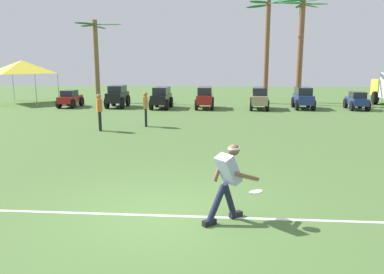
% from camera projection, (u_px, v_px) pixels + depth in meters
% --- Properties ---
extents(ground_plane, '(80.00, 80.00, 0.00)m').
position_uv_depth(ground_plane, '(163.00, 214.00, 7.11)').
color(ground_plane, '#486933').
extents(field_line_paint, '(25.98, 0.27, 0.01)m').
position_uv_depth(field_line_paint, '(162.00, 216.00, 7.04)').
color(field_line_paint, white).
rests_on(field_line_paint, ground_plane).
extents(frisbee_thrower, '(1.04, 0.64, 1.41)m').
position_uv_depth(frisbee_thrower, '(228.00, 178.00, 6.70)').
color(frisbee_thrower, '#191E38').
rests_on(frisbee_thrower, ground_plane).
extents(frisbee_in_flight, '(0.33, 0.33, 0.07)m').
position_uv_depth(frisbee_in_flight, '(256.00, 192.00, 6.88)').
color(frisbee_in_flight, white).
extents(teammate_near_sideline, '(0.33, 0.48, 1.56)m').
position_uv_depth(teammate_near_sideline, '(99.00, 109.00, 15.67)').
color(teammate_near_sideline, black).
rests_on(teammate_near_sideline, ground_plane).
extents(teammate_midfield, '(0.26, 0.50, 1.56)m').
position_uv_depth(teammate_midfield, '(146.00, 106.00, 16.76)').
color(teammate_midfield, black).
rests_on(teammate_midfield, ground_plane).
extents(parked_car_slot_a, '(1.09, 2.20, 1.10)m').
position_uv_depth(parked_car_slot_a, '(70.00, 98.00, 24.30)').
color(parked_car_slot_a, maroon).
rests_on(parked_car_slot_a, ground_plane).
extents(parked_car_slot_b, '(1.16, 2.35, 1.40)m').
position_uv_depth(parked_car_slot_b, '(118.00, 96.00, 24.20)').
color(parked_car_slot_b, black).
rests_on(parked_car_slot_b, ground_plane).
extents(parked_car_slot_c, '(1.22, 2.43, 1.34)m').
position_uv_depth(parked_car_slot_c, '(161.00, 97.00, 23.61)').
color(parked_car_slot_c, black).
rests_on(parked_car_slot_c, ground_plane).
extents(parked_car_slot_d, '(1.15, 2.40, 1.34)m').
position_uv_depth(parked_car_slot_d, '(205.00, 97.00, 23.53)').
color(parked_car_slot_d, maroon).
rests_on(parked_car_slot_d, ground_plane).
extents(parked_car_slot_e, '(1.34, 2.47, 1.34)m').
position_uv_depth(parked_car_slot_e, '(259.00, 98.00, 23.17)').
color(parked_car_slot_e, '#998466').
rests_on(parked_car_slot_e, ground_plane).
extents(parked_car_slot_f, '(1.25, 2.44, 1.34)m').
position_uv_depth(parked_car_slot_f, '(303.00, 97.00, 23.39)').
color(parked_car_slot_f, navy).
rests_on(parked_car_slot_f, ground_plane).
extents(parked_car_slot_g, '(1.23, 2.26, 1.10)m').
position_uv_depth(parked_car_slot_g, '(357.00, 100.00, 23.02)').
color(parked_car_slot_g, navy).
rests_on(parked_car_slot_g, ground_plane).
extents(palm_tree_far_left, '(3.43, 3.26, 5.85)m').
position_uv_depth(palm_tree_far_left, '(96.00, 55.00, 27.08)').
color(palm_tree_far_left, brown).
rests_on(palm_tree_far_left, ground_plane).
extents(palm_tree_left_of_centre, '(3.46, 3.85, 7.21)m').
position_uv_depth(palm_tree_left_of_centre, '(267.00, 43.00, 25.87)').
color(palm_tree_left_of_centre, brown).
rests_on(palm_tree_left_of_centre, ground_plane).
extents(palm_tree_right_of_centre, '(3.73, 3.34, 7.33)m').
position_uv_depth(palm_tree_right_of_centre, '(301.00, 43.00, 26.64)').
color(palm_tree_right_of_centre, brown).
rests_on(palm_tree_right_of_centre, ground_plane).
extents(event_tent, '(3.72, 3.72, 3.01)m').
position_uv_depth(event_tent, '(22.00, 67.00, 26.49)').
color(event_tent, '#B2B5BA').
rests_on(event_tent, ground_plane).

